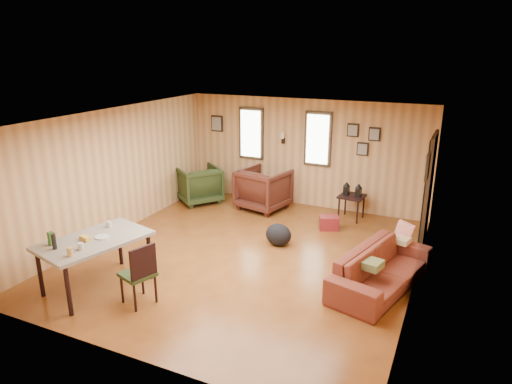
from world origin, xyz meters
TOP-DOWN VIEW (x-y plane):
  - room at (0.17, 0.27)m, footprint 5.54×6.04m
  - sofa at (2.31, -0.11)m, footprint 1.11×2.14m
  - recliner_brown at (-0.71, 2.35)m, footprint 1.15×1.10m
  - recliner_green at (-2.26, 2.15)m, footprint 1.21×1.22m
  - end_table at (-1.11, 2.75)m, footprint 0.57×0.53m
  - side_table at (1.22, 2.53)m, footprint 0.54×0.54m
  - cooler at (0.96, 1.78)m, footprint 0.45×0.39m
  - backpack at (0.34, 0.65)m, footprint 0.58×0.51m
  - sofa_pillows at (2.31, 0.23)m, footprint 0.69×1.58m
  - dining_table at (-1.57, -1.90)m, footprint 1.29×1.73m
  - dining_chair at (-0.66, -2.01)m, footprint 0.53×0.53m

SIDE VIEW (x-z plane):
  - cooler at x=0.96m, z-range 0.00..0.27m
  - backpack at x=0.34m, z-range 0.00..0.41m
  - end_table at x=-1.11m, z-range 0.04..0.69m
  - sofa at x=2.31m, z-range 0.00..0.80m
  - recliner_green at x=-2.26m, z-range 0.00..0.92m
  - sofa_pillows at x=2.31m, z-range 0.33..0.65m
  - recliner_brown at x=-0.71m, z-range 0.00..1.01m
  - dining_chair at x=-0.66m, z-range 0.06..0.97m
  - side_table at x=1.22m, z-range 0.14..0.94m
  - dining_table at x=-1.57m, z-range 0.21..1.22m
  - room at x=0.17m, z-range -0.02..2.43m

